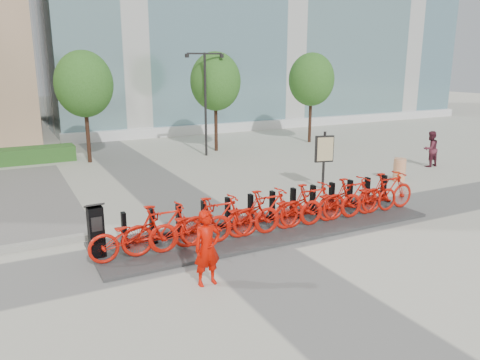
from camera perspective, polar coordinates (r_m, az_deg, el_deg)
name	(u,v)px	position (r m, az deg, el deg)	size (l,w,h in m)	color
ground	(232,241)	(12.34, -0.94, -7.46)	(120.00, 120.00, 0.00)	#B7B4A2
hedge_b	(6,157)	(23.86, -26.67, 2.51)	(6.00, 1.20, 0.70)	#234916
tree_1	(84,84)	(22.59, -18.50, 11.02)	(2.60, 2.60, 5.10)	black
tree_2	(215,82)	(24.48, -3.02, 11.90)	(2.60, 2.60, 5.10)	black
tree_3	(311,80)	(27.50, 8.71, 12.00)	(2.60, 2.60, 5.10)	black
streetlamp	(205,92)	(23.19, -4.25, 10.62)	(2.00, 0.20, 5.00)	black
dock_pad	(269,228)	(13.16, 3.58, -5.90)	(9.60, 2.40, 0.08)	#383838
dock_rail_posts	(274,206)	(13.60, 4.11, -3.16)	(8.74, 0.50, 0.85)	black
bike_0	(133,235)	(11.24, -12.88, -6.60)	(0.73, 2.10, 1.10)	red
bike_1	(163,228)	(11.40, -9.38, -5.81)	(0.57, 2.03, 1.22)	red
bike_2	(191,226)	(11.64, -5.99, -5.57)	(0.73, 2.10, 1.10)	red
bike_3	(218,219)	(11.88, -2.75, -4.79)	(0.57, 2.03, 1.22)	red
bike_4	(243,217)	(12.20, 0.33, -4.56)	(0.73, 2.10, 1.10)	red
bike_5	(267,211)	(12.51, 3.26, -3.80)	(0.57, 2.03, 1.22)	red
bike_6	(289,209)	(12.90, 6.02, -3.59)	(0.73, 2.10, 1.10)	red
bike_7	(311,204)	(13.27, 8.64, -2.89)	(0.57, 2.03, 1.22)	red
bike_8	(331,202)	(13.71, 11.07, -2.70)	(0.73, 2.10, 1.10)	red
bike_9	(351,197)	(14.14, 13.38, -2.06)	(0.57, 2.03, 1.22)	red
bike_10	(370,196)	(14.62, 15.52, -1.90)	(0.73, 2.10, 1.10)	red
bike_11	(388,191)	(15.09, 17.55, -1.31)	(0.57, 2.03, 1.22)	red
kiosk	(96,231)	(11.49, -17.13, -5.92)	(0.43, 0.36, 1.34)	black
worker_red	(207,248)	(9.80, -4.02, -8.27)	(0.59, 0.39, 1.62)	#C70C00
pedestrian	(430,149)	(22.54, 22.19, 3.53)	(0.78, 0.61, 1.60)	#58202E
construction_barrel	(399,170)	(19.34, 18.86, 1.17)	(0.47, 0.47, 0.91)	#F95D00
map_sign	(324,151)	(17.22, 10.24, 3.45)	(0.70, 0.27, 2.14)	black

